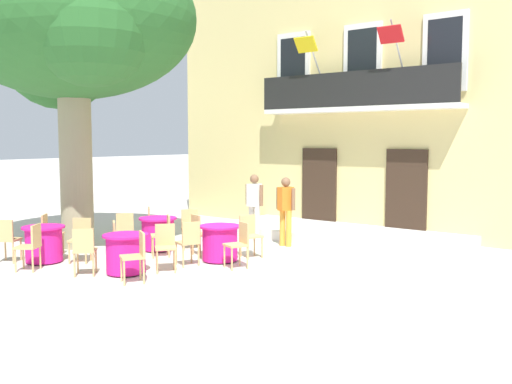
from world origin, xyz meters
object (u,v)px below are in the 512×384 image
object	(u,v)px
cafe_chair_near_tree_3	(165,244)
cafe_table_front	(158,233)
cafe_table_middle	(44,244)
cafe_chair_front_1	(164,233)
cafe_chair_far_side_3	(200,232)
cafe_chair_middle_0	(50,231)
cafe_chair_far_side_2	(250,233)
cafe_chair_near_tree_1	(84,248)
cafe_table_far_side	(220,243)
cafe_chair_near_tree_0	(120,240)
cafe_chair_middle_2	(31,244)
cafe_chair_near_tree_2	(136,253)
cafe_chair_middle_3	(81,237)
pedestrian_near_entrance	(286,207)
pedestrian_mid_plaza	(254,204)
cafe_chair_far_side_1	(239,242)
cafe_chair_front_3	(153,223)
cafe_table_near_tree	(126,253)
cafe_chair_middle_1	(7,237)
cafe_chair_front_2	(190,226)
cafe_chair_front_0	(125,229)
cafe_chair_far_side_0	(189,240)
plane_tree	(72,28)

from	to	relation	value
cafe_chair_near_tree_3	cafe_table_front	world-z (taller)	cafe_chair_near_tree_3
cafe_table_front	cafe_table_middle	bearing A→B (deg)	-110.97
cafe_chair_front_1	cafe_chair_far_side_3	world-z (taller)	same
cafe_table_middle	cafe_chair_middle_0	size ratio (longest dim) A/B	0.95
cafe_table_front	cafe_chair_far_side_2	world-z (taller)	cafe_chair_far_side_2
cafe_chair_near_tree_1	cafe_table_far_side	distance (m)	2.78
cafe_chair_near_tree_0	cafe_chair_middle_2	distance (m)	1.67
cafe_chair_near_tree_2	cafe_table_front	distance (m)	2.99
cafe_chair_middle_3	pedestrian_near_entrance	world-z (taller)	pedestrian_near_entrance
cafe_chair_front_1	cafe_table_far_side	size ratio (longest dim) A/B	1.05
cafe_chair_far_side_2	pedestrian_mid_plaza	bearing A→B (deg)	124.83
cafe_table_far_side	cafe_chair_far_side_1	world-z (taller)	cafe_chair_far_side_1
cafe_table_middle	cafe_table_front	world-z (taller)	same
cafe_chair_near_tree_3	cafe_chair_middle_2	xyz separation A→B (m)	(-2.08, -1.58, 0.00)
cafe_chair_front_1	pedestrian_near_entrance	bearing A→B (deg)	61.97
cafe_chair_near_tree_3	cafe_chair_front_3	xyz separation A→B (m)	(-2.30, 1.77, 0.00)
cafe_table_near_tree	cafe_chair_middle_1	size ratio (longest dim) A/B	0.95
cafe_table_front	pedestrian_mid_plaza	distance (m)	2.56
cafe_chair_middle_3	cafe_chair_front_2	distance (m)	2.58
cafe_chair_middle_3	cafe_chair_near_tree_0	bearing A→B (deg)	14.95
cafe_chair_near_tree_1	cafe_chair_middle_3	distance (m)	1.33
cafe_chair_front_0	pedestrian_near_entrance	size ratio (longest dim) A/B	0.55
cafe_table_near_tree	cafe_chair_middle_2	world-z (taller)	cafe_chair_middle_2
cafe_chair_middle_2	cafe_chair_front_3	size ratio (longest dim) A/B	1.00
cafe_chair_middle_2	cafe_table_far_side	distance (m)	3.72
cafe_chair_near_tree_3	cafe_chair_front_0	distance (m)	2.17
cafe_chair_far_side_2	cafe_chair_far_side_3	bearing A→B (deg)	-150.48
cafe_table_front	cafe_chair_far_side_2	size ratio (longest dim) A/B	0.95
cafe_chair_far_side_0	cafe_chair_near_tree_3	bearing A→B (deg)	-95.34
cafe_chair_middle_1	cafe_chair_far_side_0	size ratio (longest dim) A/B	1.00
cafe_chair_near_tree_2	cafe_chair_front_0	xyz separation A→B (m)	(-2.31, 1.63, 0.00)
cafe_table_front	pedestrian_near_entrance	bearing A→B (deg)	47.54
cafe_chair_middle_2	pedestrian_mid_plaza	world-z (taller)	pedestrian_mid_plaza
cafe_table_front	cafe_chair_front_0	distance (m)	0.77
cafe_chair_front_3	pedestrian_mid_plaza	size ratio (longest dim) A/B	0.54
cafe_table_middle	cafe_chair_front_3	xyz separation A→B (m)	(0.28, 2.77, 0.14)
cafe_chair_near_tree_2	pedestrian_near_entrance	bearing A→B (deg)	88.62
cafe_chair_far_side_3	cafe_chair_front_0	bearing A→B (deg)	-152.90
cafe_chair_far_side_0	cafe_chair_far_side_2	distance (m)	1.51
cafe_chair_middle_2	cafe_chair_far_side_3	world-z (taller)	same
cafe_chair_middle_1	cafe_chair_far_side_2	world-z (taller)	same
cafe_table_front	cafe_chair_far_side_1	size ratio (longest dim) A/B	0.95
cafe_chair_middle_3	cafe_table_near_tree	bearing A→B (deg)	-4.65
plane_tree	cafe_table_far_side	bearing A→B (deg)	11.97
cafe_chair_near_tree_1	pedestrian_mid_plaza	distance (m)	4.85
cafe_chair_near_tree_2	cafe_chair_front_0	bearing A→B (deg)	144.72
cafe_chair_near_tree_3	pedestrian_mid_plaza	size ratio (longest dim) A/B	0.54
cafe_chair_near_tree_0	cafe_chair_front_3	bearing A→B (deg)	121.16
plane_tree	cafe_chair_near_tree_2	bearing A→B (deg)	-20.76
plane_tree	cafe_table_middle	xyz separation A→B (m)	(0.99, -1.51, -4.73)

